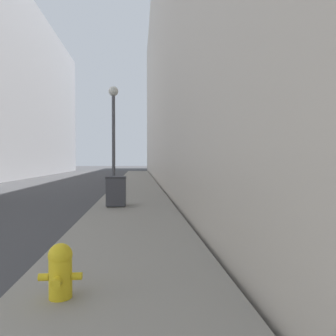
# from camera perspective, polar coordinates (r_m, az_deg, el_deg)

# --- Properties ---
(sidewalk_right) EXTENTS (2.97, 60.00, 0.15)m
(sidewalk_right) POSITION_cam_1_polar(r_m,az_deg,el_deg) (20.36, -5.58, -3.55)
(sidewalk_right) COLOR gray
(sidewalk_right) RESTS_ON ground
(building_right_stone) EXTENTS (12.00, 60.00, 20.73)m
(building_right_stone) POSITION_cam_1_polar(r_m,az_deg,el_deg) (30.45, 9.67, 17.65)
(building_right_stone) COLOR beige
(building_right_stone) RESTS_ON ground
(fire_hydrant) EXTENTS (0.52, 0.40, 0.67)m
(fire_hydrant) POSITION_cam_1_polar(r_m,az_deg,el_deg) (4.35, -18.25, -16.44)
(fire_hydrant) COLOR yellow
(fire_hydrant) RESTS_ON sidewalk_right
(trash_bin) EXTENTS (0.71, 0.70, 1.08)m
(trash_bin) POSITION_cam_1_polar(r_m,az_deg,el_deg) (12.01, -9.02, -3.96)
(trash_bin) COLOR #3D3D42
(trash_bin) RESTS_ON sidewalk_right
(lamppost) EXTENTS (0.49, 0.49, 5.38)m
(lamppost) POSITION_cam_1_polar(r_m,az_deg,el_deg) (16.85, -9.47, 7.26)
(lamppost) COLOR #4C4C51
(lamppost) RESTS_ON sidewalk_right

